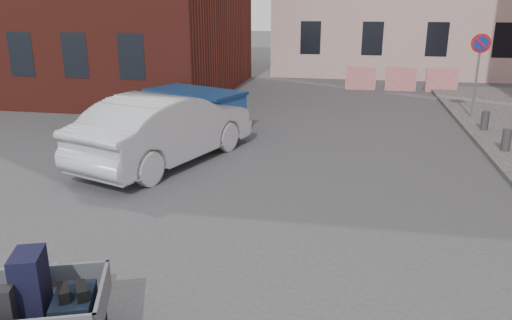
# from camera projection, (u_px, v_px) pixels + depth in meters

# --- Properties ---
(ground) EXTENTS (120.00, 120.00, 0.00)m
(ground) POSITION_uv_depth(u_px,v_px,m) (218.00, 231.00, 8.46)
(ground) COLOR #38383A
(ground) RESTS_ON ground
(no_parking_sign) EXTENTS (0.60, 0.09, 2.65)m
(no_parking_sign) POSITION_uv_depth(u_px,v_px,m) (479.00, 58.00, 15.66)
(no_parking_sign) COLOR gray
(no_parking_sign) RESTS_ON sidewalk
(barriers) EXTENTS (4.70, 0.18, 1.00)m
(barriers) POSITION_uv_depth(u_px,v_px,m) (401.00, 79.00, 21.60)
(barriers) COLOR red
(barriers) RESTS_ON ground
(trailer) EXTENTS (1.88, 1.98, 1.20)m
(trailer) POSITION_uv_depth(u_px,v_px,m) (26.00, 306.00, 5.33)
(trailer) COLOR black
(trailer) RESTS_ON ground
(dumpster) EXTENTS (3.24, 2.53, 1.21)m
(dumpster) POSITION_uv_depth(u_px,v_px,m) (195.00, 110.00, 14.92)
(dumpster) COLOR #1F4D97
(dumpster) RESTS_ON ground
(silver_car) EXTENTS (3.34, 5.37, 1.67)m
(silver_car) POSITION_uv_depth(u_px,v_px,m) (167.00, 128.00, 11.89)
(silver_car) COLOR #B5B8BD
(silver_car) RESTS_ON ground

